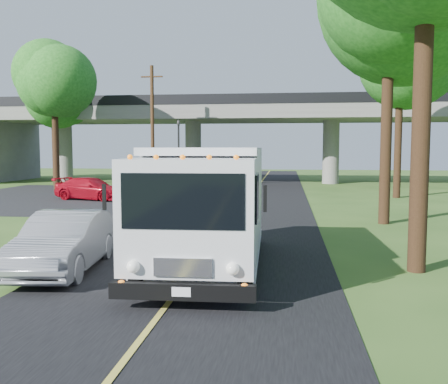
% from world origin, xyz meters
% --- Properties ---
extents(ground, '(120.00, 120.00, 0.00)m').
position_xyz_m(ground, '(0.00, 0.00, 0.00)').
color(ground, '#30501C').
rests_on(ground, ground).
extents(road, '(7.00, 90.00, 0.02)m').
position_xyz_m(road, '(0.00, 10.00, 0.01)').
color(road, black).
rests_on(road, ground).
extents(parking_lot, '(16.00, 18.00, 0.01)m').
position_xyz_m(parking_lot, '(-11.00, 18.00, 0.01)').
color(parking_lot, black).
rests_on(parking_lot, ground).
extents(lane_line, '(0.12, 90.00, 0.01)m').
position_xyz_m(lane_line, '(0.00, 10.00, 0.03)').
color(lane_line, gold).
rests_on(lane_line, road).
extents(overpass, '(54.00, 10.00, 7.30)m').
position_xyz_m(overpass, '(0.00, 32.00, 4.56)').
color(overpass, slate).
rests_on(overpass, ground).
extents(traffic_signal, '(0.18, 0.22, 5.20)m').
position_xyz_m(traffic_signal, '(-6.00, 26.00, 3.20)').
color(traffic_signal, black).
rests_on(traffic_signal, ground).
extents(utility_pole, '(1.60, 0.26, 9.00)m').
position_xyz_m(utility_pole, '(-7.50, 24.00, 4.59)').
color(utility_pole, '#472D19').
rests_on(utility_pole, ground).
extents(tree_right_far, '(5.77, 5.67, 10.99)m').
position_xyz_m(tree_right_far, '(9.21, 19.84, 8.30)').
color(tree_right_far, '#382314').
rests_on(tree_right_far, ground).
extents(tree_left_lot, '(5.60, 5.50, 10.50)m').
position_xyz_m(tree_left_lot, '(-13.79, 21.84, 7.90)').
color(tree_left_lot, '#382314').
rests_on(tree_left_lot, ground).
extents(tree_left_far, '(5.26, 5.16, 9.89)m').
position_xyz_m(tree_left_far, '(-16.79, 27.84, 7.45)').
color(tree_left_far, '#382314').
rests_on(tree_left_far, ground).
extents(step_van, '(2.91, 7.39, 3.07)m').
position_xyz_m(step_van, '(0.28, 0.72, 1.67)').
color(step_van, silver).
rests_on(step_van, ground).
extents(red_sedan, '(4.84, 2.90, 1.31)m').
position_xyz_m(red_sedan, '(-9.20, 16.49, 0.66)').
color(red_sedan, '#AA0A19').
rests_on(red_sedan, ground).
extents(silver_sedan, '(2.02, 4.59, 1.47)m').
position_xyz_m(silver_sedan, '(-3.20, 0.00, 0.73)').
color(silver_sedan, gray).
rests_on(silver_sedan, ground).
extents(pedestrian, '(0.73, 0.50, 1.92)m').
position_xyz_m(pedestrian, '(-7.46, 18.38, 0.96)').
color(pedestrian, gray).
rests_on(pedestrian, ground).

